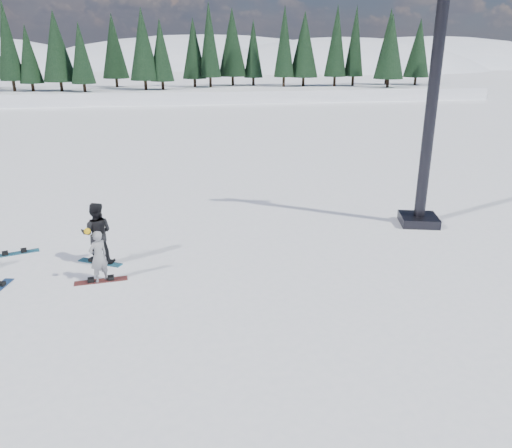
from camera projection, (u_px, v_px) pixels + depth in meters
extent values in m
plane|color=white|center=(87.00, 278.00, 14.76)|extent=(420.00, 420.00, 0.00)
cube|color=white|center=(146.00, 108.00, 66.18)|extent=(90.00, 14.00, 5.00)
ellipsoid|color=white|center=(208.00, 102.00, 208.68)|extent=(182.00, 140.00, 53.20)
ellipsoid|color=white|center=(425.00, 100.00, 209.33)|extent=(156.00, 120.00, 50.40)
ellipsoid|color=white|center=(338.00, 108.00, 168.09)|extent=(117.00, 90.00, 45.00)
cone|color=black|center=(11.00, 59.00, 61.49)|extent=(3.20, 3.20, 7.50)
cone|color=black|center=(38.00, 59.00, 62.02)|extent=(3.20, 3.20, 7.50)
cone|color=black|center=(65.00, 59.00, 62.54)|extent=(3.20, 3.20, 7.50)
cone|color=black|center=(91.00, 59.00, 63.06)|extent=(3.20, 3.20, 7.50)
cone|color=black|center=(117.00, 59.00, 63.58)|extent=(3.20, 3.20, 7.50)
cone|color=black|center=(142.00, 59.00, 64.10)|extent=(3.20, 3.20, 7.50)
cone|color=black|center=(167.00, 58.00, 64.63)|extent=(3.20, 3.20, 7.50)
cone|color=black|center=(192.00, 58.00, 65.15)|extent=(3.20, 3.20, 7.50)
cone|color=black|center=(216.00, 58.00, 65.67)|extent=(3.20, 3.20, 7.50)
cone|color=black|center=(240.00, 58.00, 66.19)|extent=(3.20, 3.20, 7.50)
cone|color=black|center=(263.00, 58.00, 66.72)|extent=(3.20, 3.20, 7.50)
cone|color=black|center=(286.00, 58.00, 67.24)|extent=(3.20, 3.20, 7.50)
cone|color=black|center=(309.00, 58.00, 67.76)|extent=(3.20, 3.20, 7.50)
cone|color=black|center=(331.00, 58.00, 68.28)|extent=(3.20, 3.20, 7.50)
cone|color=black|center=(353.00, 58.00, 68.80)|extent=(3.20, 3.20, 7.50)
cone|color=black|center=(375.00, 58.00, 69.33)|extent=(3.20, 3.20, 7.50)
cone|color=black|center=(396.00, 58.00, 69.85)|extent=(3.20, 3.20, 7.50)
cone|color=black|center=(417.00, 58.00, 70.37)|extent=(3.20, 3.20, 7.50)
cylinder|color=black|center=(432.00, 103.00, 17.83)|extent=(0.41, 0.41, 9.18)
cube|color=black|center=(418.00, 220.00, 19.29)|extent=(1.70, 1.70, 0.34)
imported|color=#A0A0A5|center=(98.00, 257.00, 14.31)|extent=(0.68, 0.65, 1.57)
sphere|color=#ECAE0C|center=(87.00, 231.00, 13.89)|extent=(0.18, 0.18, 0.18)
imported|color=black|center=(97.00, 233.00, 15.50)|extent=(1.01, 0.81, 2.00)
cube|color=maroon|center=(101.00, 281.00, 14.57)|extent=(1.52, 0.42, 0.03)
cube|color=#186A88|center=(100.00, 262.00, 15.82)|extent=(1.44, 0.98, 0.03)
cube|color=teal|center=(15.00, 254.00, 16.51)|extent=(1.52, 0.69, 0.03)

